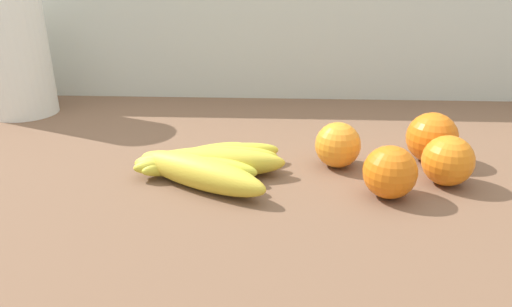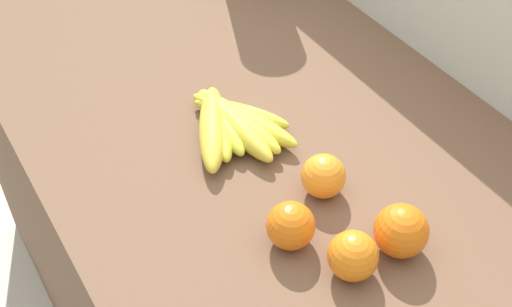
{
  "view_description": "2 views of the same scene",
  "coord_description": "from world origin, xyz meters",
  "px_view_note": "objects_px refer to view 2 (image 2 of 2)",
  "views": [
    {
      "loc": [
        -0.0,
        -0.62,
        1.21
      ],
      "look_at": [
        -0.03,
        -0.06,
        0.98
      ],
      "focal_mm": 32.4,
      "sensor_mm": 36.0,
      "label": 1
    },
    {
      "loc": [
        0.62,
        -0.44,
        1.67
      ],
      "look_at": [
        -0.01,
        -0.06,
        0.97
      ],
      "focal_mm": 47.28,
      "sensor_mm": 36.0,
      "label": 2
    }
  ],
  "objects_px": {
    "orange_right": "(291,226)",
    "orange_back_right": "(323,176)",
    "orange_center": "(353,256)",
    "orange_back_left": "(401,231)",
    "banana_bunch": "(230,123)"
  },
  "relations": [
    {
      "from": "orange_center",
      "to": "orange_right",
      "type": "bearing_deg",
      "value": -154.42
    },
    {
      "from": "orange_right",
      "to": "orange_center",
      "type": "xyz_separation_m",
      "value": [
        0.08,
        0.04,
        -0.0
      ]
    },
    {
      "from": "orange_right",
      "to": "orange_back_right",
      "type": "xyz_separation_m",
      "value": [
        -0.05,
        0.09,
        -0.0
      ]
    },
    {
      "from": "orange_back_right",
      "to": "orange_right",
      "type": "bearing_deg",
      "value": -59.86
    },
    {
      "from": "orange_back_right",
      "to": "orange_center",
      "type": "distance_m",
      "value": 0.15
    },
    {
      "from": "orange_right",
      "to": "orange_back_left",
      "type": "height_order",
      "value": "orange_back_left"
    },
    {
      "from": "orange_right",
      "to": "orange_center",
      "type": "bearing_deg",
      "value": 25.58
    },
    {
      "from": "orange_right",
      "to": "orange_back_right",
      "type": "bearing_deg",
      "value": 120.14
    },
    {
      "from": "orange_right",
      "to": "orange_back_right",
      "type": "distance_m",
      "value": 0.11
    },
    {
      "from": "orange_right",
      "to": "orange_center",
      "type": "relative_size",
      "value": 1.0
    },
    {
      "from": "orange_back_left",
      "to": "orange_center",
      "type": "distance_m",
      "value": 0.08
    },
    {
      "from": "orange_back_right",
      "to": "orange_back_left",
      "type": "height_order",
      "value": "orange_back_left"
    },
    {
      "from": "orange_back_left",
      "to": "orange_back_right",
      "type": "bearing_deg",
      "value": -169.57
    },
    {
      "from": "banana_bunch",
      "to": "orange_back_left",
      "type": "xyz_separation_m",
      "value": [
        0.33,
        0.08,
        0.02
      ]
    },
    {
      "from": "orange_back_left",
      "to": "orange_right",
      "type": "bearing_deg",
      "value": -126.1
    }
  ]
}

